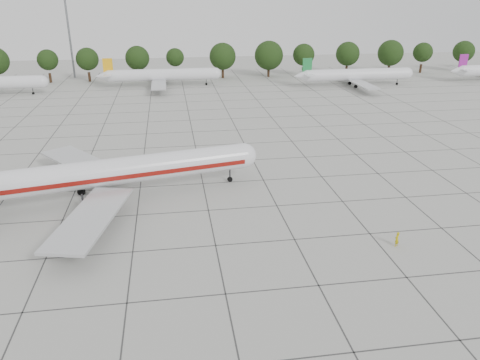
{
  "coord_description": "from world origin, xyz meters",
  "views": [
    {
      "loc": [
        -3.67,
        -48.03,
        23.41
      ],
      "look_at": [
        3.66,
        0.06,
        3.5
      ],
      "focal_mm": 35.0,
      "sensor_mm": 36.0,
      "label": 1
    }
  ],
  "objects": [
    {
      "name": "ground",
      "position": [
        0.0,
        0.0,
        0.0
      ],
      "size": [
        260.0,
        260.0,
        0.0
      ],
      "primitive_type": "plane",
      "color": "#ABABA4",
      "rests_on": "ground"
    },
    {
      "name": "apron_joints",
      "position": [
        0.0,
        15.0,
        0.01
      ],
      "size": [
        170.0,
        170.0,
        0.02
      ],
      "primitive_type": "cube",
      "color": "#383838",
      "rests_on": "ground"
    },
    {
      "name": "main_airliner",
      "position": [
        -13.91,
        4.44,
        3.43
      ],
      "size": [
        41.03,
        31.88,
        9.72
      ],
      "rotation": [
        0.0,
        0.0,
        0.21
      ],
      "color": "silver",
      "rests_on": "ground"
    },
    {
      "name": "ground_crew",
      "position": [
        17.54,
        -10.74,
        0.77
      ],
      "size": [
        0.67,
        0.62,
        1.53
      ],
      "primitive_type": "imported",
      "rotation": [
        0.0,
        0.0,
        3.76
      ],
      "color": "#BBA60B",
      "rests_on": "ground"
    },
    {
      "name": "bg_airliner_c",
      "position": [
        -5.26,
        74.93,
        2.91
      ],
      "size": [
        28.24,
        27.2,
        7.4
      ],
      "color": "silver",
      "rests_on": "ground"
    },
    {
      "name": "bg_airliner_d",
      "position": [
        44.36,
        67.7,
        2.91
      ],
      "size": [
        28.24,
        27.2,
        7.4
      ],
      "color": "silver",
      "rests_on": "ground"
    },
    {
      "name": "tree_line",
      "position": [
        -11.68,
        85.0,
        5.98
      ],
      "size": [
        249.86,
        8.44,
        10.22
      ],
      "color": "#332114",
      "rests_on": "ground"
    },
    {
      "name": "floodlight_mast",
      "position": [
        -30.0,
        92.0,
        14.28
      ],
      "size": [
        1.6,
        1.6,
        25.45
      ],
      "color": "slate",
      "rests_on": "ground"
    }
  ]
}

